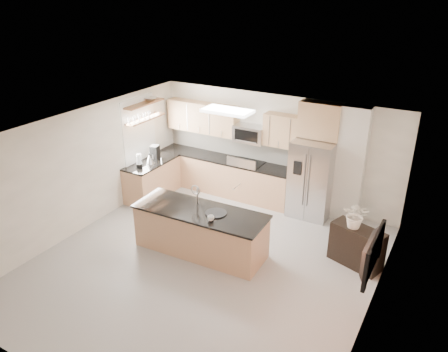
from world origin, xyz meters
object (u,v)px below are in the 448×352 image
Objects in this scene: credenza at (357,246)px; coffee_maker at (155,153)px; microwave at (250,134)px; refrigerator at (312,179)px; cup at (211,218)px; bowl at (151,98)px; flower_vase at (357,209)px; platter at (216,213)px; blender at (139,162)px; range at (246,180)px; kettle at (149,159)px; television at (366,252)px; island at (201,231)px.

credenza is 2.82× the size of coffee_maker.
microwave reaches higher than refrigerator.
bowl reaches higher than cup.
platter is at bearing -156.90° from flower_vase.
cup is (-2.40, -1.30, 0.57)m from credenza.
blender is (-5.16, -0.00, 0.68)m from credenza.
credenza is at bearing -25.92° from range.
microwave is 2.01× the size of bowl.
credenza is at bearing -3.60° from kettle.
range is 1.50× the size of microwave.
bowl is at bearing -170.49° from refrigerator.
range is at bearing 172.67° from credenza.
credenza is (3.08, -1.62, -1.24)m from microwave.
flower_vase reaches higher than cup.
television is at bearing -6.57° from cup.
platter is (-2.45, -1.02, 0.53)m from credenza.
blender is (-2.76, 1.30, 0.11)m from cup.
range is at bearing 30.14° from kettle.
island is 3.70m from bowl.
bowl reaches higher than platter.
refrigerator is at bearing -1.60° from range.
refrigerator is at bearing 12.48° from coffee_maker.
range is 8.90× the size of cup.
flower_vase reaches higher than platter.
credenza is 2.71m from platter.
television is at bearing -19.36° from kettle.
platter is at bearing -26.85° from kettle.
television is at bearing -22.78° from bowl.
television is (2.83, -0.33, 0.39)m from cup.
credenza is at bearing 0.02° from blender.
coffee_maker is (-2.09, -0.88, 0.61)m from range.
island reaches higher than platter.
microwave is at bearing 170.83° from credenza.
television is (1.85, -3.07, 0.46)m from refrigerator.
microwave is at bearing 20.15° from bowl.
island reaches higher than blender.
refrigerator is 2.09m from credenza.
cup is 3.88m from bowl.
platter is 2.98m from kettle.
coffee_maker is at bearing 91.84° from blender.
coffee_maker is (-0.02, 0.62, 0.02)m from blender.
microwave is 0.71× the size of television.
cup reaches higher than platter.
cup is 3.05m from blender.
refrigerator reaches higher than platter.
island is at bearing -30.78° from kettle.
television is at bearing -56.62° from credenza.
coffee_maker is 6.04m from television.
credenza is at bearing -45.59° from refrigerator.
television reaches higher than platter.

